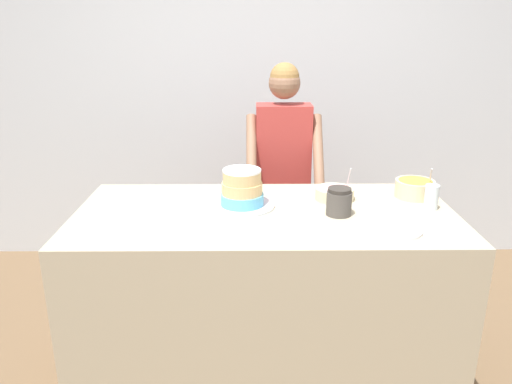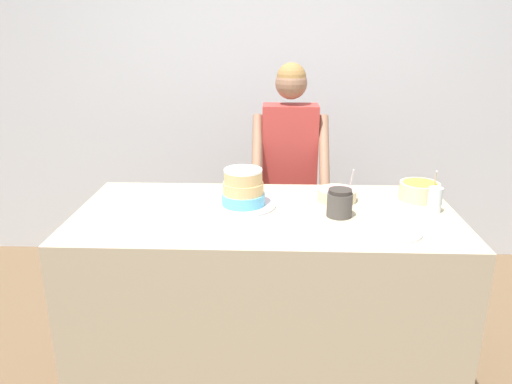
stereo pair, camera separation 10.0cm
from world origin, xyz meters
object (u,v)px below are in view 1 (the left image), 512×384
at_px(person_baker, 283,163).
at_px(frosting_bowl_orange, 415,188).
at_px(ceramic_plate, 394,229).
at_px(drinking_glass, 431,197).
at_px(stoneware_jar, 339,202).
at_px(cake, 242,190).
at_px(frosting_bowl_pink, 335,193).

relative_size(person_baker, frosting_bowl_orange, 8.00).
bearing_deg(ceramic_plate, drinking_glass, 46.37).
bearing_deg(drinking_glass, ceramic_plate, -133.63).
distance_m(drinking_glass, ceramic_plate, 0.36).
bearing_deg(drinking_glass, frosting_bowl_orange, 97.09).
bearing_deg(stoneware_jar, person_baker, 104.07).
bearing_deg(ceramic_plate, person_baker, 112.13).
distance_m(person_baker, frosting_bowl_orange, 0.85).
height_order(cake, drinking_glass, cake).
distance_m(cake, ceramic_plate, 0.72).
height_order(person_baker, stoneware_jar, person_baker).
bearing_deg(frosting_bowl_pink, cake, -168.00).
height_order(frosting_bowl_pink, ceramic_plate, frosting_bowl_pink).
xyz_separation_m(drinking_glass, ceramic_plate, (-0.24, -0.25, -0.05)).
bearing_deg(drinking_glass, stoneware_jar, -171.34).
bearing_deg(cake, stoneware_jar, -14.38).
bearing_deg(frosting_bowl_pink, frosting_bowl_orange, 4.83).
bearing_deg(ceramic_plate, frosting_bowl_pink, 115.37).
xyz_separation_m(cake, stoneware_jar, (0.44, -0.11, -0.02)).
relative_size(person_baker, cake, 4.98).
distance_m(person_baker, stoneware_jar, 0.84).
height_order(drinking_glass, ceramic_plate, drinking_glass).
relative_size(cake, ceramic_plate, 1.31).
height_order(frosting_bowl_orange, drinking_glass, frosting_bowl_orange).
bearing_deg(person_baker, frosting_bowl_orange, -42.20).
bearing_deg(stoneware_jar, drinking_glass, 8.66).
height_order(person_baker, cake, person_baker).
bearing_deg(frosting_bowl_orange, ceramic_plate, -117.05).
xyz_separation_m(frosting_bowl_orange, ceramic_plate, (-0.22, -0.43, -0.04)).
height_order(person_baker, ceramic_plate, person_baker).
bearing_deg(stoneware_jar, ceramic_plate, -42.61).
distance_m(frosting_bowl_pink, ceramic_plate, 0.44).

